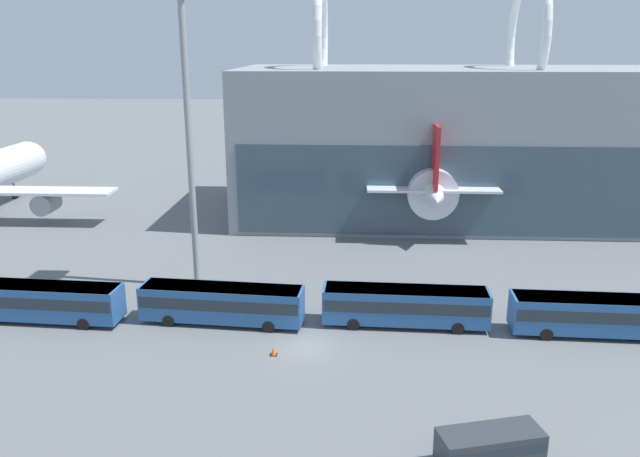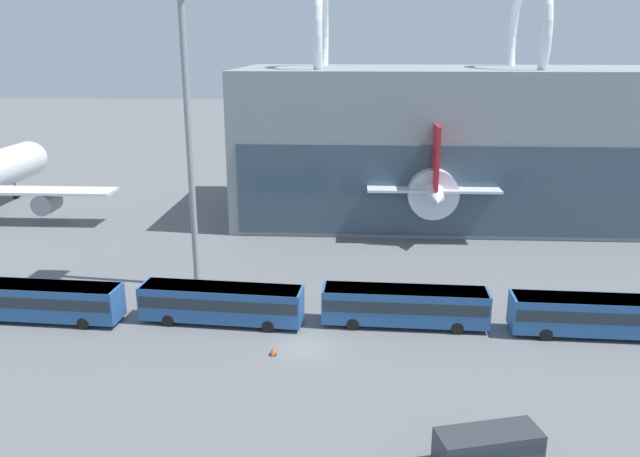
{
  "view_description": "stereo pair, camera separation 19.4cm",
  "coord_description": "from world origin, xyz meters",
  "px_view_note": "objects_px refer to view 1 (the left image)",
  "views": [
    {
      "loc": [
        3.4,
        -42.48,
        22.02
      ],
      "look_at": [
        0.13,
        18.32,
        4.0
      ],
      "focal_mm": 35.0,
      "sensor_mm": 36.0,
      "label": 1
    },
    {
      "loc": [
        3.6,
        -42.47,
        22.02
      ],
      "look_at": [
        0.13,
        18.32,
        4.0
      ],
      "focal_mm": 35.0,
      "sensor_mm": 36.0,
      "label": 2
    }
  ],
  "objects_px": {
    "shuttle_bus_0": "(41,300)",
    "traffic_cone_0": "(273,351)",
    "shuttle_bus_1": "(222,302)",
    "floodlight_mast": "(185,73)",
    "service_van_foreground": "(490,445)",
    "airliner_at_gate_far": "(419,170)",
    "shuttle_bus_2": "(405,304)",
    "shuttle_bus_3": "(598,313)"
  },
  "relations": [
    {
      "from": "shuttle_bus_0",
      "to": "traffic_cone_0",
      "type": "distance_m",
      "value": 20.45
    },
    {
      "from": "shuttle_bus_3",
      "to": "shuttle_bus_0",
      "type": "bearing_deg",
      "value": -178.27
    },
    {
      "from": "traffic_cone_0",
      "to": "airliner_at_gate_far",
      "type": "bearing_deg",
      "value": 71.11
    },
    {
      "from": "floodlight_mast",
      "to": "traffic_cone_0",
      "type": "relative_size",
      "value": 46.47
    },
    {
      "from": "shuttle_bus_2",
      "to": "shuttle_bus_3",
      "type": "bearing_deg",
      "value": -1.92
    },
    {
      "from": "shuttle_bus_0",
      "to": "service_van_foreground",
      "type": "xyz_separation_m",
      "value": [
        33.06,
        -16.81,
        -0.6
      ]
    },
    {
      "from": "shuttle_bus_1",
      "to": "shuttle_bus_2",
      "type": "bearing_deg",
      "value": 5.66
    },
    {
      "from": "shuttle_bus_2",
      "to": "traffic_cone_0",
      "type": "distance_m",
      "value": 11.63
    },
    {
      "from": "airliner_at_gate_far",
      "to": "traffic_cone_0",
      "type": "height_order",
      "value": "airliner_at_gate_far"
    },
    {
      "from": "shuttle_bus_1",
      "to": "shuttle_bus_2",
      "type": "relative_size",
      "value": 1.01
    },
    {
      "from": "shuttle_bus_0",
      "to": "traffic_cone_0",
      "type": "height_order",
      "value": "shuttle_bus_0"
    },
    {
      "from": "floodlight_mast",
      "to": "airliner_at_gate_far",
      "type": "bearing_deg",
      "value": 51.42
    },
    {
      "from": "airliner_at_gate_far",
      "to": "shuttle_bus_1",
      "type": "relative_size",
      "value": 2.79
    },
    {
      "from": "shuttle_bus_2",
      "to": "floodlight_mast",
      "type": "relative_size",
      "value": 0.47
    },
    {
      "from": "floodlight_mast",
      "to": "service_van_foreground",
      "type": "bearing_deg",
      "value": -48.62
    },
    {
      "from": "shuttle_bus_0",
      "to": "shuttle_bus_2",
      "type": "xyz_separation_m",
      "value": [
        29.84,
        0.73,
        0.0
      ]
    },
    {
      "from": "service_van_foreground",
      "to": "shuttle_bus_1",
      "type": "bearing_deg",
      "value": 121.6
    },
    {
      "from": "shuttle_bus_3",
      "to": "service_van_foreground",
      "type": "bearing_deg",
      "value": -123.21
    },
    {
      "from": "shuttle_bus_0",
      "to": "shuttle_bus_1",
      "type": "height_order",
      "value": "same"
    },
    {
      "from": "shuttle_bus_2",
      "to": "shuttle_bus_3",
      "type": "xyz_separation_m",
      "value": [
        14.92,
        -1.03,
        0.0
      ]
    },
    {
      "from": "shuttle_bus_0",
      "to": "shuttle_bus_1",
      "type": "distance_m",
      "value": 14.93
    },
    {
      "from": "shuttle_bus_0",
      "to": "floodlight_mast",
      "type": "relative_size",
      "value": 0.48
    },
    {
      "from": "shuttle_bus_2",
      "to": "traffic_cone_0",
      "type": "xyz_separation_m",
      "value": [
        -10.05,
        -5.65,
        -1.57
      ]
    },
    {
      "from": "shuttle_bus_1",
      "to": "traffic_cone_0",
      "type": "distance_m",
      "value": 7.38
    },
    {
      "from": "shuttle_bus_0",
      "to": "shuttle_bus_3",
      "type": "relative_size",
      "value": 1.0
    },
    {
      "from": "shuttle_bus_3",
      "to": "floodlight_mast",
      "type": "xyz_separation_m",
      "value": [
        -33.88,
        8.67,
        17.76
      ]
    },
    {
      "from": "airliner_at_gate_far",
      "to": "shuttle_bus_0",
      "type": "distance_m",
      "value": 51.36
    },
    {
      "from": "shuttle_bus_3",
      "to": "service_van_foreground",
      "type": "relative_size",
      "value": 2.24
    },
    {
      "from": "airliner_at_gate_far",
      "to": "traffic_cone_0",
      "type": "xyz_separation_m",
      "value": [
        -14.66,
        -42.83,
        -5.3
      ]
    },
    {
      "from": "shuttle_bus_3",
      "to": "traffic_cone_0",
      "type": "relative_size",
      "value": 22.04
    },
    {
      "from": "shuttle_bus_1",
      "to": "shuttle_bus_2",
      "type": "xyz_separation_m",
      "value": [
        14.92,
        0.33,
        0.0
      ]
    },
    {
      "from": "shuttle_bus_1",
      "to": "traffic_cone_0",
      "type": "height_order",
      "value": "shuttle_bus_1"
    },
    {
      "from": "service_van_foreground",
      "to": "floodlight_mast",
      "type": "xyz_separation_m",
      "value": [
        -22.18,
        25.18,
        18.36
      ]
    },
    {
      "from": "shuttle_bus_0",
      "to": "service_van_foreground",
      "type": "relative_size",
      "value": 2.25
    },
    {
      "from": "shuttle_bus_1",
      "to": "shuttle_bus_3",
      "type": "relative_size",
      "value": 1.01
    },
    {
      "from": "shuttle_bus_0",
      "to": "traffic_cone_0",
      "type": "xyz_separation_m",
      "value": [
        19.79,
        -4.92,
        -1.57
      ]
    },
    {
      "from": "airliner_at_gate_far",
      "to": "shuttle_bus_3",
      "type": "height_order",
      "value": "airliner_at_gate_far"
    },
    {
      "from": "service_van_foreground",
      "to": "shuttle_bus_2",
      "type": "bearing_deg",
      "value": 85.5
    },
    {
      "from": "shuttle_bus_3",
      "to": "service_van_foreground",
      "type": "distance_m",
      "value": 20.25
    },
    {
      "from": "shuttle_bus_1",
      "to": "traffic_cone_0",
      "type": "xyz_separation_m",
      "value": [
        4.87,
        -5.32,
        -1.57
      ]
    },
    {
      "from": "shuttle_bus_1",
      "to": "floodlight_mast",
      "type": "xyz_separation_m",
      "value": [
        -4.04,
        7.97,
        17.76
      ]
    },
    {
      "from": "service_van_foreground",
      "to": "traffic_cone_0",
      "type": "xyz_separation_m",
      "value": [
        -13.27,
        11.89,
        -0.97
      ]
    }
  ]
}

